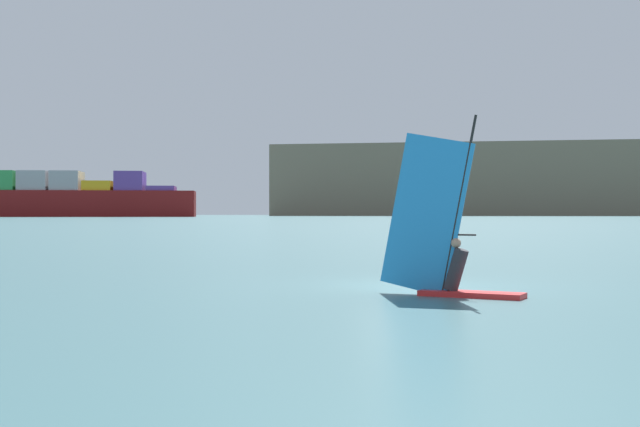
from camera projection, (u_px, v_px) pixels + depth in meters
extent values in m
plane|color=#386066|center=(412.00, 285.00, 20.93)|extent=(4000.00, 4000.00, 0.00)
cube|color=red|center=(472.00, 294.00, 17.99)|extent=(2.29, 1.74, 0.12)
cylinder|color=black|center=(459.00, 203.00, 18.12)|extent=(0.73, 0.47, 3.87)
cube|color=#268CD8|center=(427.00, 214.00, 18.47)|extent=(1.95, 1.20, 3.69)
cylinder|color=black|center=(441.00, 235.00, 18.32)|extent=(1.40, 0.86, 0.04)
cylinder|color=#2D2D33|center=(456.00, 270.00, 18.16)|extent=(0.66, 0.57, 0.99)
sphere|color=tan|center=(456.00, 243.00, 18.16)|extent=(0.22, 0.22, 0.22)
cube|color=maroon|center=(43.00, 204.00, 440.43)|extent=(161.72, 31.41, 13.96)
cube|color=#2D8C47|center=(3.00, 181.00, 438.26)|extent=(15.92, 22.43, 10.40)
cube|color=#99999E|center=(35.00, 181.00, 440.00)|extent=(15.92, 22.43, 10.40)
cube|color=#99999E|center=(67.00, 181.00, 441.74)|extent=(15.92, 22.43, 10.40)
cube|color=gold|center=(99.00, 186.00, 443.47)|extent=(15.92, 22.43, 5.20)
cube|color=#59388C|center=(130.00, 181.00, 445.21)|extent=(15.92, 22.43, 10.40)
cube|color=#59388C|center=(161.00, 189.00, 446.95)|extent=(15.92, 22.43, 2.60)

